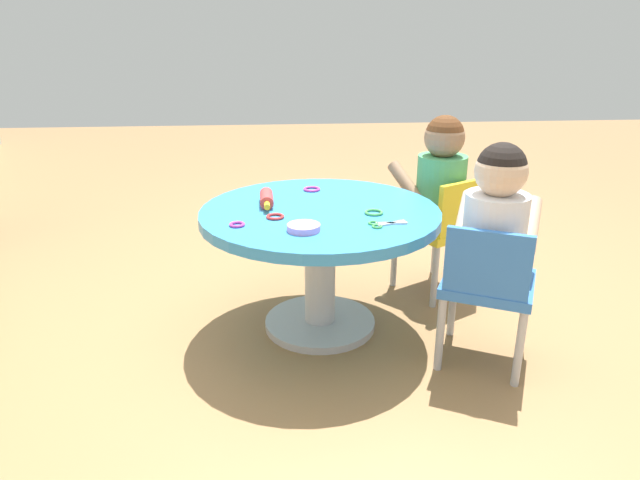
{
  "coord_description": "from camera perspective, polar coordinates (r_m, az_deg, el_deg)",
  "views": [
    {
      "loc": [
        -2.01,
        0.16,
        1.14
      ],
      "look_at": [
        0.0,
        0.0,
        0.37
      ],
      "focal_mm": 31.86,
      "sensor_mm": 36.0,
      "label": 1
    }
  ],
  "objects": [
    {
      "name": "child_chair_left",
      "position": [
        2.02,
        16.44,
        -4.39
      ],
      "size": [
        0.4,
        0.4,
        0.54
      ],
      "color": "#B7B7BC",
      "rests_on": "ground"
    },
    {
      "name": "seated_child_left",
      "position": [
        1.98,
        17.23,
        2.03
      ],
      "size": [
        0.43,
        0.39,
        0.51
      ],
      "color": "#3F4772",
      "rests_on": "ground"
    },
    {
      "name": "cookie_cutter_0",
      "position": [
        2.36,
        -0.83,
        5.14
      ],
      "size": [
        0.07,
        0.07,
        0.01
      ],
      "primitive_type": "torus",
      "color": "#D83FA5",
      "rests_on": "craft_table"
    },
    {
      "name": "seated_child_right",
      "position": [
        2.5,
        12.03,
        6.35
      ],
      "size": [
        0.43,
        0.4,
        0.51
      ],
      "color": "#3F4772",
      "rests_on": "ground"
    },
    {
      "name": "cookie_cutter_3",
      "position": [
        2.07,
        5.43,
        2.79
      ],
      "size": [
        0.07,
        0.07,
        0.01
      ],
      "primitive_type": "torus",
      "color": "#4CB259",
      "rests_on": "craft_table"
    },
    {
      "name": "craft_table",
      "position": [
        2.16,
        -0.0,
        0.18
      ],
      "size": [
        0.9,
        0.9,
        0.49
      ],
      "color": "silver",
      "rests_on": "ground"
    },
    {
      "name": "cookie_cutter_2",
      "position": [
        2.02,
        -4.52,
        2.37
      ],
      "size": [
        0.06,
        0.06,
        0.01
      ],
      "primitive_type": "torus",
      "color": "red",
      "rests_on": "craft_table"
    },
    {
      "name": "child_chair_right",
      "position": [
        2.54,
        12.29,
        1.21
      ],
      "size": [
        0.41,
        0.41,
        0.54
      ],
      "color": "#B7B7BC",
      "rests_on": "ground"
    },
    {
      "name": "playdough_blob_0",
      "position": [
        1.89,
        -1.65,
        1.26
      ],
      "size": [
        0.11,
        0.11,
        0.02
      ],
      "primitive_type": "cylinder",
      "color": "#CC99E5",
      "rests_on": "craft_table"
    },
    {
      "name": "ground_plane",
      "position": [
        2.32,
        -0.0,
        -8.61
      ],
      "size": [
        10.0,
        10.0,
        0.0
      ],
      "primitive_type": "plane",
      "color": "#9E7247"
    },
    {
      "name": "cookie_cutter_1",
      "position": [
        1.96,
        -8.33,
        1.56
      ],
      "size": [
        0.05,
        0.05,
        0.01
      ],
      "primitive_type": "torus",
      "color": "#D83FA5",
      "rests_on": "craft_table"
    },
    {
      "name": "rolling_pin",
      "position": [
        2.17,
        -5.39,
        4.19
      ],
      "size": [
        0.23,
        0.05,
        0.05
      ],
      "color": "#D83F3F",
      "rests_on": "craft_table"
    },
    {
      "name": "craft_scissors",
      "position": [
        1.96,
        6.3,
        1.6
      ],
      "size": [
        0.08,
        0.14,
        0.01
      ],
      "color": "silver",
      "rests_on": "craft_table"
    }
  ]
}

